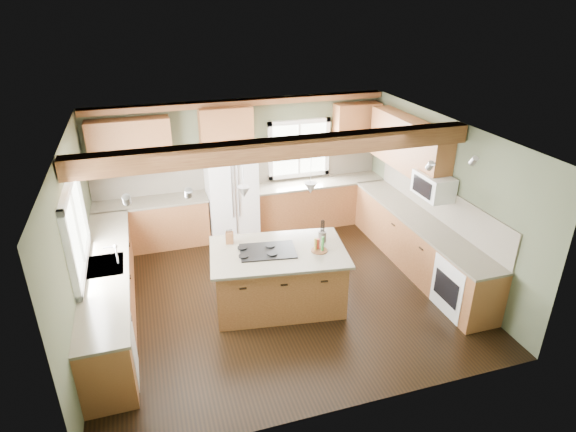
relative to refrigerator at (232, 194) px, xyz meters
name	(u,v)px	position (x,y,z in m)	size (l,w,h in m)	color
floor	(279,292)	(0.30, -2.12, -0.90)	(5.60, 5.60, 0.00)	black
ceiling	(277,133)	(0.30, -2.12, 1.70)	(5.60, 5.60, 0.00)	silver
wall_back	(242,166)	(0.30, 0.38, 0.40)	(5.60, 5.60, 0.00)	#4E573D
wall_left	(76,246)	(-2.50, -2.12, 0.40)	(5.00, 5.00, 0.00)	#4E573D
wall_right	(441,197)	(3.10, -2.12, 0.40)	(5.00, 5.00, 0.00)	#4E573D
ceiling_beam	(283,148)	(0.30, -2.40, 1.57)	(5.55, 0.26, 0.26)	#4C2615
soffit_trim	(240,103)	(0.30, 0.28, 1.64)	(5.55, 0.20, 0.10)	#4C2615
backsplash_back	(242,171)	(0.30, 0.36, 0.31)	(5.58, 0.03, 0.58)	brown
backsplash_right	(438,201)	(3.08, -2.07, 0.31)	(0.03, 3.70, 0.58)	brown
base_cab_back_left	(153,224)	(-1.49, 0.08, -0.46)	(2.02, 0.60, 0.88)	brown
counter_back_left	(150,202)	(-1.49, 0.08, 0.00)	(2.06, 0.64, 0.04)	#464033
base_cab_back_right	(318,203)	(1.79, 0.08, -0.46)	(2.62, 0.60, 0.88)	brown
counter_back_right	(319,182)	(1.79, 0.08, 0.00)	(2.66, 0.64, 0.04)	#464033
base_cab_left	(110,294)	(-2.20, -2.07, -0.46)	(0.60, 3.70, 0.88)	brown
counter_left	(105,266)	(-2.20, -2.07, 0.00)	(0.64, 3.74, 0.04)	#464033
base_cab_right	(418,244)	(2.80, -2.07, -0.46)	(0.60, 3.70, 0.88)	brown
counter_right	(421,220)	(2.80, -2.07, 0.00)	(0.64, 3.74, 0.04)	#464033
upper_cab_back_left	(130,145)	(-1.69, 0.21, 1.05)	(1.40, 0.35, 0.90)	brown
upper_cab_over_fridge	(226,126)	(0.00, 0.21, 1.25)	(0.96, 0.35, 0.70)	brown
upper_cab_right	(408,145)	(2.92, -1.22, 1.05)	(0.35, 2.20, 0.90)	brown
upper_cab_back_corner	(357,126)	(2.60, 0.21, 1.05)	(0.90, 0.35, 0.90)	brown
window_left	(75,227)	(-2.48, -2.07, 0.65)	(0.04, 1.60, 1.05)	white
window_back	(299,149)	(1.45, 0.36, 0.65)	(1.10, 0.04, 1.00)	white
sink	(105,266)	(-2.20, -2.07, 0.01)	(0.50, 0.65, 0.03)	#262628
faucet	(117,255)	(-2.02, -2.07, 0.15)	(0.02, 0.02, 0.28)	#B2B2B7
dishwasher	(109,354)	(-2.19, -3.37, -0.47)	(0.60, 0.60, 0.84)	white
oven	(464,285)	(2.79, -3.37, -0.47)	(0.60, 0.72, 0.84)	white
microwave	(433,186)	(2.88, -2.17, 0.65)	(0.40, 0.70, 0.38)	white
pendant_left	(244,192)	(-0.24, -2.33, 0.98)	(0.18, 0.18, 0.16)	#B2B2B7
pendant_right	(311,188)	(0.68, -2.46, 0.98)	(0.18, 0.18, 0.16)	#B2B2B7
refrigerator	(232,194)	(0.00, 0.00, 0.00)	(0.90, 0.74, 1.80)	white
island	(278,279)	(0.22, -2.40, -0.46)	(1.86, 1.14, 0.88)	olive
island_top	(278,252)	(0.22, -2.40, 0.00)	(1.98, 1.26, 0.04)	#464033
cooktop	(268,251)	(0.06, -2.37, 0.03)	(0.80, 0.54, 0.02)	black
knife_block	(230,238)	(-0.41, -1.96, 0.11)	(0.11, 0.08, 0.19)	brown
utensil_crock	(322,237)	(0.94, -2.31, 0.10)	(0.12, 0.12, 0.16)	#37302C
bottle_tray	(319,244)	(0.79, -2.58, 0.13)	(0.24, 0.24, 0.22)	brown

